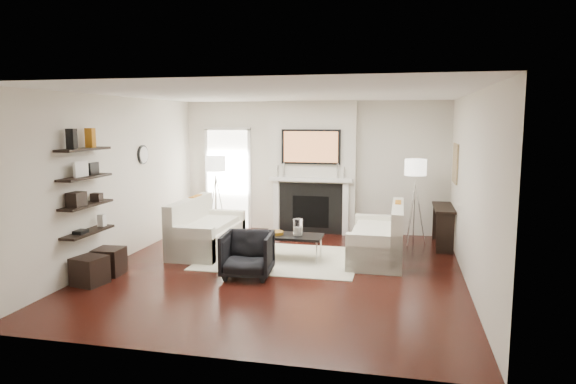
% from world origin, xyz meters
% --- Properties ---
extents(room_envelope, '(6.00, 6.00, 6.00)m').
position_xyz_m(room_envelope, '(0.00, 0.00, 1.35)').
color(room_envelope, black).
rests_on(room_envelope, ground).
extents(chimney_breast, '(1.80, 0.25, 2.70)m').
position_xyz_m(chimney_breast, '(0.00, 2.88, 1.35)').
color(chimney_breast, silver).
rests_on(chimney_breast, floor).
extents(fireplace_surround, '(1.30, 0.02, 1.04)m').
position_xyz_m(fireplace_surround, '(0.00, 2.74, 0.52)').
color(fireplace_surround, black).
rests_on(fireplace_surround, floor).
extents(firebox, '(0.75, 0.02, 0.65)m').
position_xyz_m(firebox, '(0.00, 2.73, 0.45)').
color(firebox, black).
rests_on(firebox, floor).
extents(mantel_pilaster_l, '(0.12, 0.08, 1.10)m').
position_xyz_m(mantel_pilaster_l, '(-0.72, 2.71, 0.55)').
color(mantel_pilaster_l, white).
rests_on(mantel_pilaster_l, floor).
extents(mantel_pilaster_r, '(0.12, 0.08, 1.10)m').
position_xyz_m(mantel_pilaster_r, '(0.72, 2.71, 0.55)').
color(mantel_pilaster_r, white).
rests_on(mantel_pilaster_r, floor).
extents(mantel_shelf, '(1.70, 0.18, 0.07)m').
position_xyz_m(mantel_shelf, '(0.00, 2.69, 1.12)').
color(mantel_shelf, white).
rests_on(mantel_shelf, chimney_breast).
extents(tv_body, '(1.20, 0.06, 0.70)m').
position_xyz_m(tv_body, '(0.00, 2.71, 1.78)').
color(tv_body, black).
rests_on(tv_body, chimney_breast).
extents(tv_screen, '(1.10, 0.00, 0.62)m').
position_xyz_m(tv_screen, '(0.00, 2.68, 1.78)').
color(tv_screen, '#BF723F').
rests_on(tv_screen, tv_body).
extents(candlestick_l_tall, '(0.04, 0.04, 0.30)m').
position_xyz_m(candlestick_l_tall, '(-0.55, 2.70, 1.30)').
color(candlestick_l_tall, silver).
rests_on(candlestick_l_tall, mantel_shelf).
extents(candlestick_l_short, '(0.04, 0.04, 0.24)m').
position_xyz_m(candlestick_l_short, '(-0.68, 2.70, 1.27)').
color(candlestick_l_short, silver).
rests_on(candlestick_l_short, mantel_shelf).
extents(candlestick_r_tall, '(0.04, 0.04, 0.30)m').
position_xyz_m(candlestick_r_tall, '(0.55, 2.70, 1.30)').
color(candlestick_r_tall, silver).
rests_on(candlestick_r_tall, mantel_shelf).
extents(candlestick_r_short, '(0.04, 0.04, 0.24)m').
position_xyz_m(candlestick_r_short, '(0.68, 2.70, 1.27)').
color(candlestick_r_short, silver).
rests_on(candlestick_r_short, mantel_shelf).
extents(hallway_panel, '(0.90, 0.02, 2.10)m').
position_xyz_m(hallway_panel, '(-1.85, 2.98, 1.05)').
color(hallway_panel, white).
rests_on(hallway_panel, floor).
extents(door_trim_l, '(0.06, 0.06, 2.16)m').
position_xyz_m(door_trim_l, '(-2.33, 2.96, 1.05)').
color(door_trim_l, white).
rests_on(door_trim_l, floor).
extents(door_trim_r, '(0.06, 0.06, 2.16)m').
position_xyz_m(door_trim_r, '(-1.37, 2.96, 1.05)').
color(door_trim_r, white).
rests_on(door_trim_r, floor).
extents(door_trim_top, '(1.02, 0.06, 0.06)m').
position_xyz_m(door_trim_top, '(-1.85, 2.96, 2.13)').
color(door_trim_top, white).
rests_on(door_trim_top, wall_back).
extents(rug, '(2.60, 2.00, 0.01)m').
position_xyz_m(rug, '(-0.15, 0.68, 0.01)').
color(rug, beige).
rests_on(rug, floor).
extents(loveseat_left_base, '(0.85, 1.80, 0.42)m').
position_xyz_m(loveseat_left_base, '(-1.54, 0.91, 0.21)').
color(loveseat_left_base, silver).
rests_on(loveseat_left_base, floor).
extents(loveseat_left_back, '(0.18, 1.80, 0.80)m').
position_xyz_m(loveseat_left_back, '(-1.87, 0.91, 0.53)').
color(loveseat_left_back, silver).
rests_on(loveseat_left_back, floor).
extents(loveseat_left_arm_n, '(0.85, 0.18, 0.60)m').
position_xyz_m(loveseat_left_arm_n, '(-1.54, 0.10, 0.30)').
color(loveseat_left_arm_n, silver).
rests_on(loveseat_left_arm_n, floor).
extents(loveseat_left_arm_s, '(0.85, 0.18, 0.60)m').
position_xyz_m(loveseat_left_arm_s, '(-1.54, 1.72, 0.30)').
color(loveseat_left_arm_s, silver).
rests_on(loveseat_left_arm_s, floor).
extents(loveseat_left_cushion, '(0.63, 1.44, 0.10)m').
position_xyz_m(loveseat_left_cushion, '(-1.49, 0.91, 0.47)').
color(loveseat_left_cushion, silver).
rests_on(loveseat_left_cushion, loveseat_left_base).
extents(pillow_left_orange, '(0.10, 0.42, 0.42)m').
position_xyz_m(pillow_left_orange, '(-1.87, 1.21, 0.73)').
color(pillow_left_orange, '#B96E16').
rests_on(pillow_left_orange, loveseat_left_cushion).
extents(pillow_left_charcoal, '(0.10, 0.40, 0.40)m').
position_xyz_m(pillow_left_charcoal, '(-1.87, 0.61, 0.72)').
color(pillow_left_charcoal, black).
rests_on(pillow_left_charcoal, loveseat_left_cushion).
extents(loveseat_right_base, '(0.85, 1.80, 0.42)m').
position_xyz_m(loveseat_right_base, '(1.42, 1.01, 0.21)').
color(loveseat_right_base, silver).
rests_on(loveseat_right_base, floor).
extents(loveseat_right_back, '(0.18, 1.80, 0.80)m').
position_xyz_m(loveseat_right_back, '(1.76, 1.01, 0.53)').
color(loveseat_right_back, silver).
rests_on(loveseat_right_back, floor).
extents(loveseat_right_arm_n, '(0.85, 0.18, 0.60)m').
position_xyz_m(loveseat_right_arm_n, '(1.42, 0.20, 0.30)').
color(loveseat_right_arm_n, silver).
rests_on(loveseat_right_arm_n, floor).
extents(loveseat_right_arm_s, '(0.85, 0.18, 0.60)m').
position_xyz_m(loveseat_right_arm_s, '(1.42, 1.82, 0.30)').
color(loveseat_right_arm_s, silver).
rests_on(loveseat_right_arm_s, floor).
extents(loveseat_right_cushion, '(0.63, 1.44, 0.10)m').
position_xyz_m(loveseat_right_cushion, '(1.37, 1.01, 0.47)').
color(loveseat_right_cushion, silver).
rests_on(loveseat_right_cushion, loveseat_right_base).
extents(pillow_right_orange, '(0.10, 0.42, 0.42)m').
position_xyz_m(pillow_right_orange, '(1.76, 1.31, 0.73)').
color(pillow_right_orange, '#B96E16').
rests_on(pillow_right_orange, loveseat_right_cushion).
extents(pillow_right_charcoal, '(0.10, 0.40, 0.40)m').
position_xyz_m(pillow_right_charcoal, '(1.76, 0.71, 0.72)').
color(pillow_right_charcoal, black).
rests_on(pillow_right_charcoal, loveseat_right_cushion).
extents(coffee_table, '(1.10, 0.55, 0.04)m').
position_xyz_m(coffee_table, '(0.01, 0.66, 0.40)').
color(coffee_table, black).
rests_on(coffee_table, floor).
extents(coffee_leg_nw, '(0.02, 0.02, 0.38)m').
position_xyz_m(coffee_leg_nw, '(-0.49, 0.44, 0.19)').
color(coffee_leg_nw, silver).
rests_on(coffee_leg_nw, floor).
extents(coffee_leg_ne, '(0.02, 0.02, 0.38)m').
position_xyz_m(coffee_leg_ne, '(0.51, 0.44, 0.19)').
color(coffee_leg_ne, silver).
rests_on(coffee_leg_ne, floor).
extents(coffee_leg_sw, '(0.02, 0.02, 0.38)m').
position_xyz_m(coffee_leg_sw, '(-0.49, 0.88, 0.19)').
color(coffee_leg_sw, silver).
rests_on(coffee_leg_sw, floor).
extents(coffee_leg_se, '(0.02, 0.02, 0.38)m').
position_xyz_m(coffee_leg_se, '(0.51, 0.88, 0.19)').
color(coffee_leg_se, silver).
rests_on(coffee_leg_se, floor).
extents(hurricane_glass, '(0.16, 0.16, 0.28)m').
position_xyz_m(hurricane_glass, '(0.16, 0.66, 0.56)').
color(hurricane_glass, white).
rests_on(hurricane_glass, coffee_table).
extents(hurricane_candle, '(0.10, 0.10, 0.15)m').
position_xyz_m(hurricane_candle, '(0.16, 0.66, 0.50)').
color(hurricane_candle, white).
rests_on(hurricane_candle, coffee_table).
extents(copper_bowl, '(0.30, 0.30, 0.05)m').
position_xyz_m(copper_bowl, '(-0.24, 0.66, 0.45)').
color(copper_bowl, '#A36D1B').
rests_on(copper_bowl, coffee_table).
extents(armchair, '(0.77, 0.73, 0.74)m').
position_xyz_m(armchair, '(-0.40, -0.39, 0.37)').
color(armchair, black).
rests_on(armchair, floor).
extents(lamp_left_post, '(0.02, 0.02, 1.20)m').
position_xyz_m(lamp_left_post, '(-1.85, 2.21, 0.60)').
color(lamp_left_post, silver).
rests_on(lamp_left_post, floor).
extents(lamp_left_shade, '(0.40, 0.40, 0.30)m').
position_xyz_m(lamp_left_shade, '(-1.85, 2.21, 1.45)').
color(lamp_left_shade, white).
rests_on(lamp_left_shade, lamp_left_post).
extents(lamp_left_leg_a, '(0.25, 0.02, 1.23)m').
position_xyz_m(lamp_left_leg_a, '(-1.74, 2.21, 0.60)').
color(lamp_left_leg_a, silver).
rests_on(lamp_left_leg_a, floor).
extents(lamp_left_leg_b, '(0.14, 0.22, 1.23)m').
position_xyz_m(lamp_left_leg_b, '(-1.91, 2.30, 0.60)').
color(lamp_left_leg_b, silver).
rests_on(lamp_left_leg_b, floor).
extents(lamp_left_leg_c, '(0.14, 0.22, 1.23)m').
position_xyz_m(lamp_left_leg_c, '(-1.91, 2.11, 0.60)').
color(lamp_left_leg_c, silver).
rests_on(lamp_left_leg_c, floor).
extents(lamp_right_post, '(0.02, 0.02, 1.20)m').
position_xyz_m(lamp_right_post, '(2.05, 2.25, 0.60)').
color(lamp_right_post, silver).
rests_on(lamp_right_post, floor).
extents(lamp_right_shade, '(0.40, 0.40, 0.30)m').
position_xyz_m(lamp_right_shade, '(2.05, 2.25, 1.45)').
color(lamp_right_shade, white).
rests_on(lamp_right_shade, lamp_right_post).
extents(lamp_right_leg_a, '(0.25, 0.02, 1.23)m').
position_xyz_m(lamp_right_leg_a, '(2.16, 2.25, 0.60)').
color(lamp_right_leg_a, silver).
rests_on(lamp_right_leg_a, floor).
extents(lamp_right_leg_b, '(0.14, 0.22, 1.23)m').
position_xyz_m(lamp_right_leg_b, '(2.00, 2.35, 0.60)').
color(lamp_right_leg_b, silver).
rests_on(lamp_right_leg_b, floor).
extents(lamp_right_leg_c, '(0.14, 0.22, 1.23)m').
position_xyz_m(lamp_right_leg_c, '(1.99, 2.16, 0.60)').
color(lamp_right_leg_c, silver).
rests_on(lamp_right_leg_c, floor).
extents(console_top, '(0.35, 1.20, 0.04)m').
position_xyz_m(console_top, '(2.57, 2.16, 0.73)').
color(console_top, black).
rests_on(console_top, floor).
extents(console_leg_n, '(0.30, 0.04, 0.71)m').
position_xyz_m(console_leg_n, '(2.57, 1.61, 0.35)').
color(console_leg_n, black).
rests_on(console_leg_n, floor).
extents(console_leg_s, '(0.30, 0.04, 0.71)m').
position_xyz_m(console_leg_s, '(2.57, 2.71, 0.35)').
color(console_leg_s, black).
rests_on(console_leg_s, floor).
extents(wall_art, '(0.03, 0.70, 0.70)m').
position_xyz_m(wall_art, '(2.73, 2.05, 1.55)').
color(wall_art, '#9C814E').
rests_on(wall_art, wall_right).
extents(shelf_bottom, '(0.25, 1.00, 0.03)m').
position_xyz_m(shelf_bottom, '(-2.62, -1.00, 0.70)').
color(shelf_bottom, black).
rests_on(shelf_bottom, wall_left).
extents(shelf_lower, '(0.25, 1.00, 0.04)m').
position_xyz_m(shelf_lower, '(-2.62, -1.00, 1.10)').
color(shelf_lower, black).
rests_on(shelf_lower, wall_left).
extents(shelf_upper, '(0.25, 1.00, 0.04)m').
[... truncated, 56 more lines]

